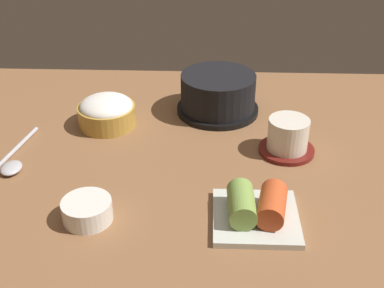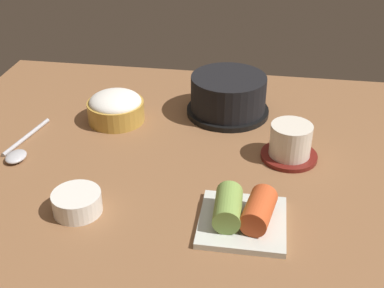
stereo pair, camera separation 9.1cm
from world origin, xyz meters
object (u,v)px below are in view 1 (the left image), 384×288
at_px(rice_bowl, 107,111).
at_px(side_bowl_near, 87,210).
at_px(spoon, 13,162).
at_px(stone_pot, 218,93).
at_px(kimchi_plate, 256,209).
at_px(tea_cup_with_saucer, 288,137).

relative_size(rice_bowl, side_bowl_near, 1.51).
bearing_deg(spoon, rice_bowl, 47.06).
bearing_deg(rice_bowl, spoon, -132.94).
xyz_separation_m(stone_pot, kimchi_plate, (0.06, -0.36, -0.02)).
bearing_deg(side_bowl_near, spoon, 138.73).
bearing_deg(kimchi_plate, spoon, 161.91).
xyz_separation_m(stone_pot, tea_cup_with_saucer, (0.13, -0.16, -0.01)).
bearing_deg(stone_pot, spoon, -149.07).
distance_m(stone_pot, side_bowl_near, 0.42).
xyz_separation_m(tea_cup_with_saucer, side_bowl_near, (-0.33, -0.21, -0.01)).
relative_size(tea_cup_with_saucer, kimchi_plate, 0.79).
bearing_deg(rice_bowl, stone_pot, 16.55).
distance_m(kimchi_plate, spoon, 0.44).
bearing_deg(side_bowl_near, rice_bowl, 94.51).
relative_size(rice_bowl, tea_cup_with_saucer, 1.12).
bearing_deg(rice_bowl, kimchi_plate, -46.05).
distance_m(stone_pot, tea_cup_with_saucer, 0.20).
height_order(rice_bowl, kimchi_plate, rice_bowl).
distance_m(tea_cup_with_saucer, side_bowl_near, 0.39).
height_order(side_bowl_near, spoon, side_bowl_near).
height_order(kimchi_plate, side_bowl_near, kimchi_plate).
height_order(stone_pot, kimchi_plate, stone_pot).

